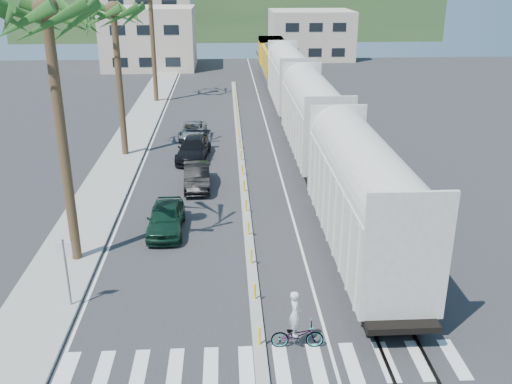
% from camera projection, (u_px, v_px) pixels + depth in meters
% --- Properties ---
extents(ground, '(140.00, 140.00, 0.00)m').
position_uv_depth(ground, '(258.00, 331.00, 21.17)').
color(ground, '#28282B').
rests_on(ground, ground).
extents(sidewalk, '(3.00, 90.00, 0.15)m').
position_uv_depth(sidewalk, '(129.00, 143.00, 43.97)').
color(sidewalk, gray).
rests_on(sidewalk, ground).
extents(rails, '(1.56, 100.00, 0.06)m').
position_uv_depth(rails, '(298.00, 131.00, 47.47)').
color(rails, black).
rests_on(rails, ground).
extents(median, '(0.45, 60.00, 0.85)m').
position_uv_depth(median, '(241.00, 161.00, 39.71)').
color(median, gray).
rests_on(median, ground).
extents(crosswalk, '(14.00, 2.20, 0.01)m').
position_uv_depth(crosswalk, '(261.00, 366.00, 19.31)').
color(crosswalk, silver).
rests_on(crosswalk, ground).
extents(lane_markings, '(9.42, 90.00, 0.01)m').
position_uv_depth(lane_markings, '(212.00, 143.00, 44.32)').
color(lane_markings, silver).
rests_on(lane_markings, ground).
extents(freight_train, '(3.00, 60.94, 5.85)m').
position_uv_depth(freight_train, '(302.00, 102.00, 44.68)').
color(freight_train, beige).
rests_on(freight_train, ground).
extents(street_sign, '(0.60, 0.08, 3.00)m').
position_uv_depth(street_sign, '(66.00, 264.00, 21.94)').
color(street_sign, slate).
rests_on(street_sign, ground).
extents(buildings, '(38.00, 27.00, 10.00)m').
position_uv_depth(buildings, '(188.00, 28.00, 85.92)').
color(buildings, '#B9AA93').
rests_on(buildings, ground).
extents(hillside, '(80.00, 20.00, 12.00)m').
position_uv_depth(hillside, '(228.00, 6.00, 112.02)').
color(hillside, '#385628').
rests_on(hillside, ground).
extents(car_lead, '(1.79, 4.44, 1.51)m').
position_uv_depth(car_lead, '(166.00, 218.00, 29.01)').
color(car_lead, black).
rests_on(car_lead, ground).
extents(car_second, '(1.85, 4.51, 1.45)m').
position_uv_depth(car_second, '(197.00, 176.00, 34.93)').
color(car_second, black).
rests_on(car_second, ground).
extents(car_third, '(3.07, 5.51, 1.48)m').
position_uv_depth(car_third, '(194.00, 149.00, 40.27)').
color(car_third, black).
rests_on(car_third, ground).
extents(car_rear, '(2.51, 4.50, 1.18)m').
position_uv_depth(car_rear, '(193.00, 130.00, 45.57)').
color(car_rear, '#939698').
rests_on(car_rear, ground).
extents(cyclist, '(0.82, 1.91, 2.26)m').
position_uv_depth(cyclist, '(297.00, 330.00, 20.04)').
color(cyclist, '#9EA0A5').
rests_on(cyclist, ground).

